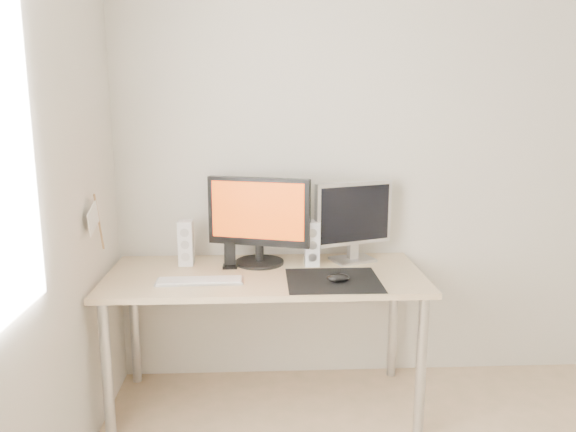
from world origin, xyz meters
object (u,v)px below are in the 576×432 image
desk (265,288)px  phone_dock (230,260)px  speaker_right (312,243)px  keyboard (200,281)px  speaker_left (186,243)px  second_monitor (354,218)px  mouse (338,278)px  main_monitor (259,218)px

desk → phone_dock: bearing=151.4°
speaker_right → keyboard: (-0.56, -0.26, -0.11)m
speaker_left → keyboard: (0.10, -0.31, -0.11)m
speaker_right → keyboard: 0.63m
second_monitor → phone_dock: size_ratio=3.24×
mouse → speaker_left: (-0.77, 0.34, 0.10)m
mouse → second_monitor: (0.13, 0.37, 0.22)m
mouse → phone_dock: 0.60m
mouse → main_monitor: size_ratio=0.21×
speaker_left → keyboard: size_ratio=0.57×
speaker_left → speaker_right: (0.67, -0.04, 0.00)m
second_monitor → keyboard: bearing=-157.2°
main_monitor → speaker_left: main_monitor is taller
main_monitor → phone_dock: bearing=-158.0°
second_monitor → desk: bearing=-157.5°
mouse → keyboard: (-0.67, 0.03, -0.02)m
mouse → keyboard: size_ratio=0.26×
keyboard → phone_dock: (0.13, 0.23, 0.03)m
mouse → speaker_right: bearing=108.6°
second_monitor → speaker_right: (-0.23, -0.07, -0.12)m
main_monitor → desk: bearing=-79.6°
speaker_left → phone_dock: speaker_left is taller
mouse → speaker_left: bearing=156.2°
desk → keyboard: 0.35m
mouse → desk: (-0.35, 0.17, -0.10)m
desk → phone_dock: size_ratio=11.90×
phone_dock → keyboard: bearing=-119.5°
main_monitor → second_monitor: bearing=4.2°
second_monitor → speaker_left: 0.91m
mouse → keyboard: mouse is taller
mouse → second_monitor: 0.45m
mouse → speaker_right: size_ratio=0.47×
second_monitor → phone_dock: (-0.66, -0.10, -0.20)m
second_monitor → phone_dock: 0.70m
speaker_right → mouse: bearing=-71.4°
desk → main_monitor: 0.37m
desk → main_monitor: (-0.03, 0.16, 0.33)m
phone_dock → desk: bearing=-28.6°
mouse → desk: mouse is taller
keyboard → phone_dock: phone_dock is taller
speaker_left → speaker_right: size_ratio=1.00×
desk → speaker_right: 0.34m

